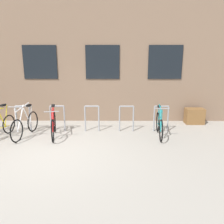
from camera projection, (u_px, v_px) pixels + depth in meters
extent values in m
plane|color=#9E998E|center=(54.00, 153.00, 6.12)|extent=(42.00, 42.00, 0.00)
cube|color=#7A604C|center=(83.00, 48.00, 12.08)|extent=(28.00, 7.33, 6.03)
cube|color=black|center=(40.00, 62.00, 8.67)|extent=(1.30, 0.04, 1.27)
cube|color=black|center=(103.00, 62.00, 8.65)|extent=(1.30, 0.04, 1.27)
cube|color=black|center=(165.00, 62.00, 8.63)|extent=(1.30, 0.04, 1.27)
cylinder|color=gray|center=(16.00, 119.00, 7.88)|extent=(0.05, 0.05, 0.89)
cylinder|color=gray|center=(30.00, 119.00, 7.87)|extent=(0.05, 0.05, 0.89)
cylinder|color=gray|center=(22.00, 106.00, 7.77)|extent=(0.48, 0.05, 0.05)
cylinder|color=gray|center=(51.00, 119.00, 7.87)|extent=(0.05, 0.05, 0.89)
cylinder|color=gray|center=(64.00, 119.00, 7.86)|extent=(0.05, 0.05, 0.89)
cylinder|color=gray|center=(57.00, 106.00, 7.76)|extent=(0.48, 0.05, 0.05)
cylinder|color=gray|center=(85.00, 119.00, 7.86)|extent=(0.05, 0.05, 0.89)
cylinder|color=gray|center=(99.00, 119.00, 7.85)|extent=(0.05, 0.05, 0.89)
cylinder|color=gray|center=(92.00, 106.00, 7.75)|extent=(0.48, 0.05, 0.05)
cylinder|color=gray|center=(120.00, 119.00, 7.85)|extent=(0.05, 0.05, 0.89)
cylinder|color=gray|center=(133.00, 119.00, 7.85)|extent=(0.05, 0.05, 0.89)
cylinder|color=gray|center=(127.00, 106.00, 7.74)|extent=(0.48, 0.05, 0.05)
cylinder|color=gray|center=(154.00, 119.00, 7.84)|extent=(0.05, 0.05, 0.89)
cylinder|color=gray|center=(168.00, 119.00, 7.84)|extent=(0.05, 0.05, 0.89)
cylinder|color=gray|center=(162.00, 106.00, 7.73)|extent=(0.48, 0.05, 0.05)
torus|color=black|center=(33.00, 122.00, 7.89)|extent=(0.13, 0.72, 0.72)
torus|color=black|center=(17.00, 131.00, 6.88)|extent=(0.13, 0.72, 0.72)
cylinder|color=silver|center=(21.00, 118.00, 7.08)|extent=(0.10, 0.50, 0.78)
cylinder|color=silver|center=(27.00, 117.00, 7.49)|extent=(0.08, 0.38, 0.65)
cylinder|color=silver|center=(22.00, 107.00, 7.17)|extent=(0.14, 0.82, 0.16)
cylinder|color=silver|center=(29.00, 124.00, 7.65)|extent=(0.09, 0.52, 0.07)
cylinder|color=silver|center=(31.00, 114.00, 7.74)|extent=(0.05, 0.20, 0.59)
cylinder|color=silver|center=(16.00, 120.00, 6.83)|extent=(0.04, 0.08, 0.71)
cube|color=black|center=(29.00, 105.00, 7.57)|extent=(0.12, 0.21, 0.06)
cylinder|color=gray|center=(15.00, 107.00, 6.76)|extent=(0.44, 0.08, 0.03)
torus|color=black|center=(158.00, 122.00, 7.85)|extent=(0.10, 0.71, 0.71)
torus|color=black|center=(161.00, 131.00, 6.92)|extent=(0.10, 0.71, 0.71)
cylinder|color=teal|center=(161.00, 119.00, 7.11)|extent=(0.07, 0.46, 0.73)
cylinder|color=teal|center=(159.00, 117.00, 7.47)|extent=(0.06, 0.33, 0.62)
cylinder|color=teal|center=(161.00, 108.00, 7.18)|extent=(0.10, 0.73, 0.14)
cylinder|color=teal|center=(158.00, 125.00, 7.62)|extent=(0.06, 0.48, 0.07)
cylinder|color=teal|center=(158.00, 115.00, 7.69)|extent=(0.04, 0.20, 0.57)
cylinder|color=teal|center=(162.00, 120.00, 6.87)|extent=(0.03, 0.08, 0.66)
cube|color=black|center=(159.00, 107.00, 7.53)|extent=(0.12, 0.21, 0.06)
cylinder|color=gray|center=(162.00, 108.00, 6.81)|extent=(0.44, 0.06, 0.03)
torus|color=black|center=(54.00, 122.00, 7.85)|extent=(0.18, 0.72, 0.73)
torus|color=black|center=(53.00, 131.00, 6.88)|extent=(0.18, 0.72, 0.73)
cylinder|color=red|center=(53.00, 120.00, 7.09)|extent=(0.13, 0.48, 0.63)
cylinder|color=red|center=(53.00, 117.00, 7.46)|extent=(0.10, 0.36, 0.65)
cylinder|color=red|center=(52.00, 109.00, 7.17)|extent=(0.19, 0.77, 0.06)
cylinder|color=red|center=(54.00, 125.00, 7.61)|extent=(0.12, 0.50, 0.08)
cylinder|color=red|center=(54.00, 114.00, 7.69)|extent=(0.06, 0.20, 0.59)
cylinder|color=red|center=(52.00, 122.00, 6.84)|extent=(0.04, 0.08, 0.56)
cube|color=black|center=(53.00, 106.00, 7.53)|extent=(0.14, 0.22, 0.06)
cylinder|color=gray|center=(51.00, 112.00, 6.79)|extent=(0.44, 0.11, 0.03)
torus|color=black|center=(9.00, 124.00, 7.71)|extent=(0.17, 0.64, 0.64)
cylinder|color=yellow|center=(1.00, 118.00, 7.32)|extent=(0.10, 0.33, 0.73)
cylinder|color=yellow|center=(4.00, 127.00, 7.49)|extent=(0.12, 0.48, 0.07)
cylinder|color=yellow|center=(6.00, 115.00, 7.55)|extent=(0.06, 0.20, 0.68)
cube|color=black|center=(3.00, 105.00, 7.37)|extent=(0.14, 0.22, 0.06)
cube|color=brown|center=(194.00, 116.00, 8.79)|extent=(0.70, 0.44, 0.60)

